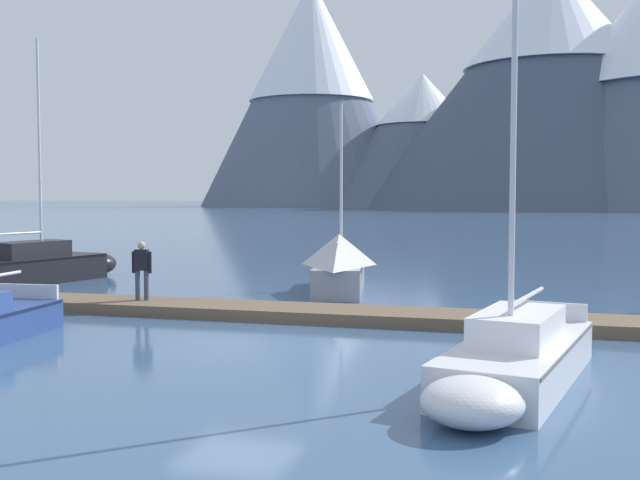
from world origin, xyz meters
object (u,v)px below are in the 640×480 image
(sailboat_mid_dock_starboard, at_px, (513,358))
(person_on_dock, at_px, (142,267))
(sailboat_mid_dock_port, at_px, (340,264))
(sailboat_nearest_berth, at_px, (40,266))

(sailboat_mid_dock_starboard, height_order, person_on_dock, sailboat_mid_dock_starboard)
(sailboat_mid_dock_starboard, distance_m, person_on_dock, 12.26)
(sailboat_mid_dock_port, distance_m, sailboat_mid_dock_starboard, 13.53)
(sailboat_mid_dock_starboard, bearing_deg, person_on_dock, 151.32)
(sailboat_mid_dock_port, bearing_deg, sailboat_mid_dock_starboard, -61.08)
(sailboat_nearest_berth, distance_m, person_on_dock, 8.96)
(sailboat_mid_dock_port, height_order, sailboat_mid_dock_starboard, sailboat_mid_dock_starboard)
(sailboat_mid_dock_starboard, xyz_separation_m, person_on_dock, (-10.74, 5.87, 0.75))
(sailboat_nearest_berth, xyz_separation_m, sailboat_mid_dock_port, (11.59, 0.95, 0.31))
(sailboat_nearest_berth, distance_m, sailboat_mid_dock_starboard, 21.15)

